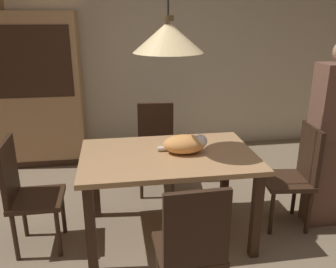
{
  "coord_description": "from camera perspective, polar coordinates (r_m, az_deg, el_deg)",
  "views": [
    {
      "loc": [
        -0.46,
        -2.14,
        1.83
      ],
      "look_at": [
        -0.02,
        0.67,
        0.85
      ],
      "focal_mm": 37.88,
      "sensor_mm": 36.0,
      "label": 1
    }
  ],
  "objects": [
    {
      "name": "cat_sleeping",
      "position": [
        2.85,
        2.85,
        -1.6
      ],
      "size": [
        0.39,
        0.24,
        0.16
      ],
      "color": "#E59951",
      "rests_on": "dining_table"
    },
    {
      "name": "chair_right_side",
      "position": [
        3.3,
        19.91,
        -5.78
      ],
      "size": [
        0.44,
        0.44,
        0.93
      ],
      "color": "#382316",
      "rests_on": "ground"
    },
    {
      "name": "back_wall",
      "position": [
        4.83,
        -3.51,
        14.43
      ],
      "size": [
        6.4,
        0.1,
        2.9
      ],
      "primitive_type": "cube",
      "color": "beige",
      "rests_on": "ground"
    },
    {
      "name": "person_standing",
      "position": [
        3.33,
        24.8,
        -0.47
      ],
      "size": [
        0.36,
        0.22,
        1.63
      ],
      "color": "brown",
      "rests_on": "ground"
    },
    {
      "name": "chair_near_front",
      "position": [
        2.21,
        3.8,
        -17.54
      ],
      "size": [
        0.41,
        0.41,
        0.93
      ],
      "color": "#382316",
      "rests_on": "ground"
    },
    {
      "name": "dining_table",
      "position": [
        2.89,
        0.03,
        -5.07
      ],
      "size": [
        1.4,
        0.9,
        0.75
      ],
      "color": "tan",
      "rests_on": "ground"
    },
    {
      "name": "chair_left_side",
      "position": [
        3.01,
        -21.96,
        -8.46
      ],
      "size": [
        0.4,
        0.4,
        0.93
      ],
      "color": "#382316",
      "rests_on": "ground"
    },
    {
      "name": "chair_far_back",
      "position": [
        3.75,
        -1.94,
        -1.59
      ],
      "size": [
        0.44,
        0.44,
        0.93
      ],
      "color": "#382316",
      "rests_on": "ground"
    },
    {
      "name": "pendant_lamp",
      "position": [
        2.65,
        0.03,
        15.4
      ],
      "size": [
        0.52,
        0.52,
        1.3
      ],
      "color": "beige"
    },
    {
      "name": "hutch_bookcase",
      "position": [
        4.65,
        -20.49,
        6.13
      ],
      "size": [
        1.12,
        0.45,
        1.85
      ],
      "color": "tan",
      "rests_on": "ground"
    }
  ]
}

